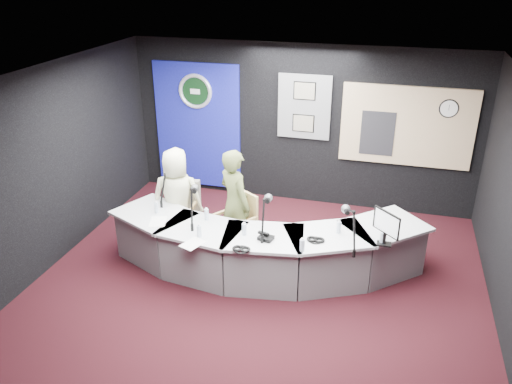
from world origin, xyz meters
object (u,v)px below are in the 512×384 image
(armchair_left, at_px, (178,219))
(person_man, at_px, (177,198))
(person_woman, at_px, (235,204))
(broadcast_desk, at_px, (262,247))
(armchair_right, at_px, (235,227))

(armchair_left, relative_size, person_man, 0.55)
(person_man, height_order, person_woman, person_woman)
(broadcast_desk, distance_m, armchair_right, 0.60)
(armchair_left, bearing_deg, person_man, 0.00)
(broadcast_desk, distance_m, armchair_left, 1.48)
(broadcast_desk, relative_size, person_man, 2.90)
(broadcast_desk, relative_size, armchair_right, 5.01)
(broadcast_desk, height_order, person_woman, person_woman)
(armchair_left, relative_size, person_woman, 0.52)
(armchair_left, xyz_separation_m, person_man, (0.00, 0.00, 0.35))
(person_man, bearing_deg, armchair_right, 160.83)
(broadcast_desk, relative_size, person_woman, 2.71)
(armchair_right, bearing_deg, person_man, -150.70)
(armchair_left, bearing_deg, armchair_right, -11.52)
(armchair_left, distance_m, person_man, 0.35)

